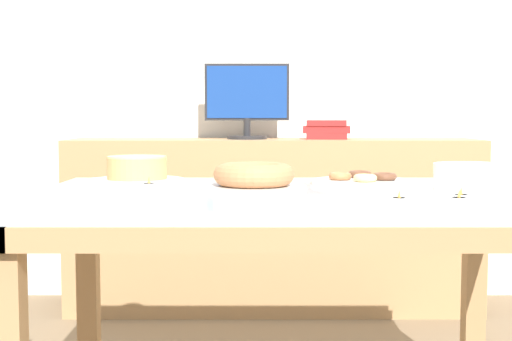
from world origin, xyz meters
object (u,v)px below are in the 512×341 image
Objects in this scene: computer_monitor at (244,101)px; tealight_right_edge at (146,185)px; tealight_left_edge at (456,200)px; tealight_near_front at (458,197)px; pastry_platter at (358,180)px; book_stack at (324,130)px; cake_chocolate_round at (134,171)px; tealight_centre at (396,200)px; plate_stack at (466,177)px; cake_golden_bundt at (251,178)px.

computer_monitor is 10.60× the size of tealight_right_edge.
tealight_left_edge is 1.00× the size of tealight_right_edge.
pastry_platter is at bearing 113.67° from tealight_near_front.
computer_monitor is at bearing -179.80° from book_stack.
cake_chocolate_round is 0.95m from tealight_centre.
plate_stack is at bearing -79.68° from book_stack.
tealight_near_front and tealight_centre have the same top height.
book_stack is 1.76m from tealight_near_front.
cake_golden_bundt reaches higher than tealight_right_edge.
tealight_near_front is at bearing -84.22° from book_stack.
pastry_platter and tealight_left_edge have the same top height.
cake_chocolate_round is 1.05m from tealight_near_front.
cake_chocolate_round reaches higher than tealight_centre.
plate_stack is 5.25× the size of tealight_left_edge.
cake_golden_bundt is at bearing 177.94° from plate_stack.
plate_stack is 0.27m from tealight_near_front.
tealight_centre is (-0.27, -0.32, -0.03)m from plate_stack.
computer_monitor is 1.34× the size of pastry_platter.
tealight_right_edge is 0.91m from tealight_near_front.
tealight_centre is (0.40, -1.82, -0.28)m from computer_monitor.
tealight_right_edge is (-0.68, -1.44, -0.14)m from book_stack.
cake_golden_bundt is 7.81× the size of tealight_right_edge.
tealight_centre is at bearing -157.33° from tealight_near_front.
tealight_left_edge is 0.07m from tealight_near_front.
cake_chocolate_round is at bearing 142.65° from tealight_centre.
cake_golden_bundt reaches higher than pastry_platter.
book_stack is at bearing 90.04° from tealight_centre.
book_stack reaches higher than pastry_platter.
tealight_near_front is (0.02, 0.07, 0.00)m from tealight_left_edge.
computer_monitor is 1.92m from tealight_left_edge.
computer_monitor is 10.60× the size of tealight_left_edge.
computer_monitor is 1.37× the size of cake_chocolate_round.
pastry_platter is (-0.02, -1.31, -0.14)m from book_stack.
book_stack is at bearing 76.17° from cake_golden_bundt.
cake_chocolate_round is 0.98× the size of pastry_platter.
tealight_right_edge is (-0.66, -0.14, -0.00)m from pastry_platter.
computer_monitor reaches higher than tealight_centre.
pastry_platter and tealight_centre have the same top height.
tealight_right_edge is (-0.83, 0.37, 0.00)m from tealight_left_edge.
tealight_right_edge is 1.00× the size of tealight_centre.
tealight_right_edge is (0.07, -0.19, -0.03)m from cake_chocolate_round.
cake_golden_bundt is 7.81× the size of tealight_centre.
cake_golden_bundt is at bearing -88.48° from computer_monitor.
tealight_near_front is (0.93, -0.50, -0.03)m from cake_chocolate_round.
pastry_platter is (0.35, 0.17, -0.02)m from cake_golden_bundt.
book_stack is at bearing 64.73° from tealight_right_edge.
book_stack reaches higher than plate_stack.
plate_stack is at bearing 49.79° from tealight_centre.
computer_monitor is at bearing 79.06° from tealight_right_edge.
book_stack reaches higher than tealight_near_front.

